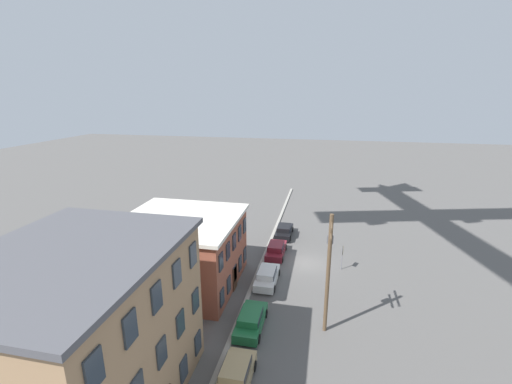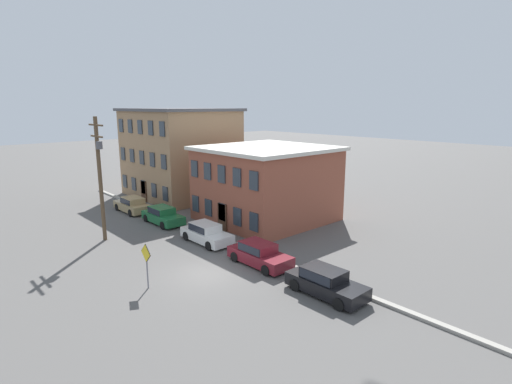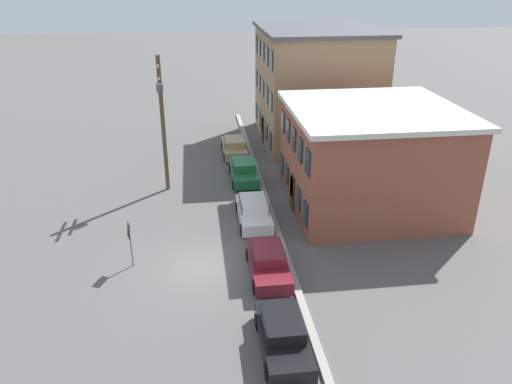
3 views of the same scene
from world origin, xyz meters
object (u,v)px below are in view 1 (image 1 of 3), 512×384
(car_black, at_px, (284,230))
(utility_pole, at_px, (328,268))
(car_tan, at_px, (235,375))
(car_green, at_px, (251,320))
(car_white, at_px, (267,276))
(caution_sign, at_px, (342,253))
(car_maroon, at_px, (276,249))

(car_black, xyz_separation_m, utility_pole, (-16.61, -5.15, 4.38))
(car_black, bearing_deg, car_tan, 179.99)
(car_tan, bearing_deg, car_green, 2.58)
(car_green, xyz_separation_m, car_white, (6.49, -0.08, 0.00))
(car_tan, xyz_separation_m, car_black, (22.87, -0.00, 0.00))
(caution_sign, bearing_deg, car_maroon, 76.59)
(car_maroon, height_order, utility_pole, utility_pole)
(car_green, height_order, car_black, same)
(car_maroon, bearing_deg, caution_sign, -103.41)
(caution_sign, xyz_separation_m, utility_pole, (-9.59, 1.49, 3.39))
(car_tan, relative_size, car_white, 1.00)
(car_green, bearing_deg, car_white, -0.68)
(car_white, distance_m, car_maroon, 5.71)
(car_white, xyz_separation_m, car_maroon, (5.71, 0.03, 0.00))
(caution_sign, bearing_deg, car_white, 120.94)
(car_maroon, bearing_deg, car_white, -179.72)
(car_green, distance_m, utility_pole, 7.02)
(car_tan, bearing_deg, car_black, -0.01)
(car_maroon, bearing_deg, car_tan, -179.38)
(car_tan, xyz_separation_m, utility_pole, (6.26, -5.16, 4.38))
(car_maroon, relative_size, utility_pole, 0.48)
(car_green, xyz_separation_m, utility_pole, (0.98, -5.39, 4.38))
(car_tan, relative_size, caution_sign, 1.70)
(car_tan, height_order, caution_sign, caution_sign)
(car_tan, distance_m, caution_sign, 17.22)
(car_green, xyz_separation_m, car_maroon, (12.20, -0.05, 0.00))
(car_white, height_order, utility_pole, utility_pole)
(car_white, height_order, car_black, same)
(car_black, xyz_separation_m, caution_sign, (-7.02, -6.64, 0.99))
(car_green, xyz_separation_m, car_black, (17.59, -0.24, 0.00))
(car_white, distance_m, caution_sign, 8.00)
(car_white, relative_size, utility_pole, 0.48)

